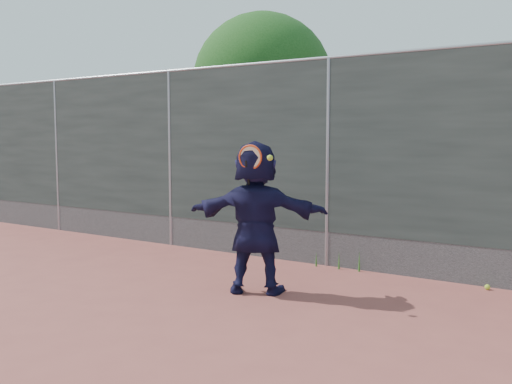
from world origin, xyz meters
The scene contains 7 objects.
ground centered at (0.00, 0.00, 0.00)m, with size 80.00×80.00×0.00m, color #9E4C42.
player centered at (-0.08, 1.72, 0.92)m, with size 1.70×0.54×1.83m, color #131334.
ball_ground centered at (2.26, 3.35, 0.03)m, with size 0.07×0.07×0.07m, color #ADCE2D.
fence centered at (0.00, 3.50, 1.58)m, with size 20.00×0.06×3.03m.
swing_action centered at (-0.01, 1.51, 1.63)m, with size 0.49×0.18×0.51m.
tree_left centered at (-2.85, 6.55, 2.94)m, with size 3.15×3.00×4.53m.
weed_clump centered at (0.29, 3.38, 0.13)m, with size 0.68×0.07×0.30m.
Camera 1 is at (3.59, -3.97, 1.86)m, focal length 40.00 mm.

